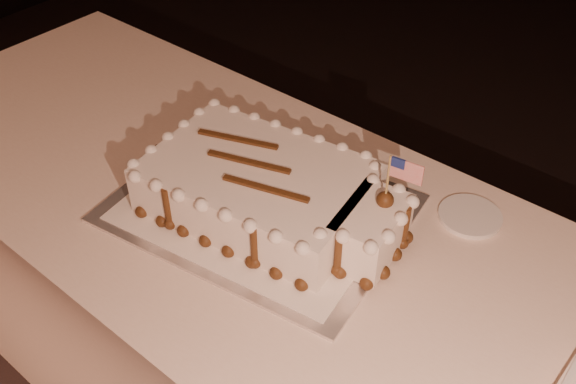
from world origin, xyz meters
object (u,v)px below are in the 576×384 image
Objects in this scene: banquet_table at (303,349)px; side_plate at (470,216)px; cake_board at (259,208)px; sheet_cake at (271,192)px.

side_plate is (0.23, 0.27, 0.38)m from banquet_table.
banquet_table is 0.52m from side_plate.
sheet_cake reaches higher than cake_board.
side_plate is (0.36, 0.26, 0.00)m from cake_board.
cake_board is at bearing -171.01° from sheet_cake.
sheet_cake is (0.03, 0.00, 0.06)m from cake_board.
side_plate is at bearing 50.03° from banquet_table.
cake_board is 4.48× the size of side_plate.
cake_board is at bearing 177.40° from banquet_table.
sheet_cake is at bearing 0.41° from cake_board.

